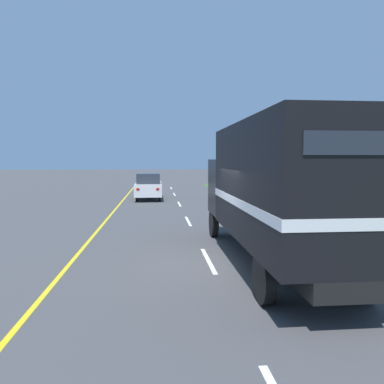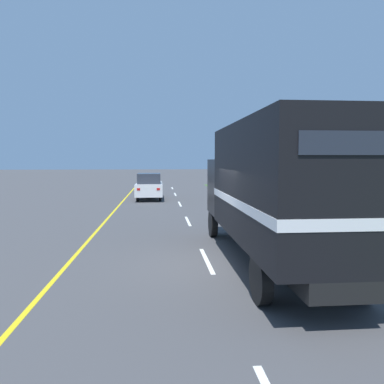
% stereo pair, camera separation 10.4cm
% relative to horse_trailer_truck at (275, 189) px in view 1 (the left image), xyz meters
% --- Properties ---
extents(ground_plane, '(200.00, 200.00, 0.00)m').
position_rel_horse_trailer_truck_xyz_m(ground_plane, '(-1.62, 0.30, -2.01)').
color(ground_plane, '#444447').
extents(edge_line_yellow, '(0.12, 46.43, 0.01)m').
position_rel_horse_trailer_truck_xyz_m(edge_line_yellow, '(-5.32, 8.93, -2.01)').
color(edge_line_yellow, yellow).
rests_on(edge_line_yellow, ground).
extents(centre_dash_near, '(0.12, 2.60, 0.01)m').
position_rel_horse_trailer_truck_xyz_m(centre_dash_near, '(-1.62, 0.68, -2.01)').
color(centre_dash_near, white).
rests_on(centre_dash_near, ground).
extents(centre_dash_mid_a, '(0.12, 2.60, 0.01)m').
position_rel_horse_trailer_truck_xyz_m(centre_dash_mid_a, '(-1.62, 7.28, -2.01)').
color(centre_dash_mid_a, white).
rests_on(centre_dash_mid_a, ground).
extents(centre_dash_mid_b, '(0.12, 2.60, 0.01)m').
position_rel_horse_trailer_truck_xyz_m(centre_dash_mid_b, '(-1.62, 13.88, -2.01)').
color(centre_dash_mid_b, white).
rests_on(centre_dash_mid_b, ground).
extents(centre_dash_far, '(0.12, 2.60, 0.01)m').
position_rel_horse_trailer_truck_xyz_m(centre_dash_far, '(-1.62, 20.48, -2.01)').
color(centre_dash_far, white).
rests_on(centre_dash_far, ground).
extents(centre_dash_farthest, '(0.12, 2.60, 0.01)m').
position_rel_horse_trailer_truck_xyz_m(centre_dash_farthest, '(-1.62, 27.08, -2.01)').
color(centre_dash_farthest, white).
rests_on(centre_dash_farthest, ground).
extents(horse_trailer_truck, '(2.32, 8.49, 3.62)m').
position_rel_horse_trailer_truck_xyz_m(horse_trailer_truck, '(0.00, 0.00, 0.00)').
color(horse_trailer_truck, black).
rests_on(horse_trailer_truck, ground).
extents(lead_car_white, '(1.80, 4.35, 1.82)m').
position_rel_horse_trailer_truck_xyz_m(lead_car_white, '(-3.58, 16.84, -1.09)').
color(lead_car_white, black).
rests_on(lead_car_white, ground).
extents(highway_sign, '(2.25, 0.09, 2.85)m').
position_rel_horse_trailer_truck_xyz_m(highway_sign, '(4.80, 6.45, -0.19)').
color(highway_sign, '#9E9EA3').
rests_on(highway_sign, ground).
extents(roadside_tree_near, '(3.86, 3.86, 5.67)m').
position_rel_horse_trailer_truck_xyz_m(roadside_tree_near, '(7.27, 9.49, 1.72)').
color(roadside_tree_near, '#4C3823').
rests_on(roadside_tree_near, ground).
extents(roadside_tree_mid, '(3.66, 3.66, 4.94)m').
position_rel_horse_trailer_truck_xyz_m(roadside_tree_mid, '(9.76, 15.80, 1.09)').
color(roadside_tree_mid, '#4C3823').
rests_on(roadside_tree_mid, ground).
extents(delineator_post, '(0.08, 0.08, 0.95)m').
position_rel_horse_trailer_truck_xyz_m(delineator_post, '(2.79, 2.68, -1.51)').
color(delineator_post, white).
rests_on(delineator_post, ground).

